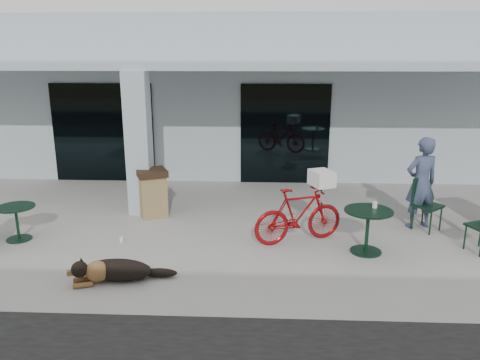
{
  "coord_description": "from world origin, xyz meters",
  "views": [
    {
      "loc": [
        1.17,
        -7.61,
        3.47
      ],
      "look_at": [
        0.74,
        1.48,
        1.0
      ],
      "focal_mm": 35.0,
      "sensor_mm": 36.0,
      "label": 1
    }
  ],
  "objects_px": {
    "cafe_table_far": "(367,231)",
    "dog": "(118,269)",
    "trash_receptacle": "(152,193)",
    "person": "(421,183)",
    "bicycle": "(299,215)",
    "cafe_table_near": "(17,223)",
    "cafe_chair_far_a": "(428,205)"
  },
  "relations": [
    {
      "from": "cafe_table_far",
      "to": "trash_receptacle",
      "type": "bearing_deg",
      "value": 157.47
    },
    {
      "from": "cafe_table_far",
      "to": "dog",
      "type": "bearing_deg",
      "value": -162.64
    },
    {
      "from": "cafe_chair_far_a",
      "to": "person",
      "type": "height_order",
      "value": "person"
    },
    {
      "from": "dog",
      "to": "cafe_table_far",
      "type": "relative_size",
      "value": 1.44
    },
    {
      "from": "dog",
      "to": "person",
      "type": "relative_size",
      "value": 0.65
    },
    {
      "from": "dog",
      "to": "trash_receptacle",
      "type": "xyz_separation_m",
      "value": [
        -0.14,
        3.07,
        0.32
      ]
    },
    {
      "from": "dog",
      "to": "trash_receptacle",
      "type": "distance_m",
      "value": 3.09
    },
    {
      "from": "cafe_table_far",
      "to": "person",
      "type": "distance_m",
      "value": 1.96
    },
    {
      "from": "cafe_table_far",
      "to": "cafe_table_near",
      "type": "bearing_deg",
      "value": 177.52
    },
    {
      "from": "dog",
      "to": "person",
      "type": "bearing_deg",
      "value": 5.9
    },
    {
      "from": "cafe_table_near",
      "to": "cafe_table_far",
      "type": "relative_size",
      "value": 0.84
    },
    {
      "from": "cafe_table_near",
      "to": "cafe_table_far",
      "type": "distance_m",
      "value": 6.56
    },
    {
      "from": "dog",
      "to": "trash_receptacle",
      "type": "relative_size",
      "value": 1.17
    },
    {
      "from": "bicycle",
      "to": "cafe_table_far",
      "type": "distance_m",
      "value": 1.27
    },
    {
      "from": "cafe_chair_far_a",
      "to": "trash_receptacle",
      "type": "distance_m",
      "value": 5.76
    },
    {
      "from": "cafe_table_near",
      "to": "trash_receptacle",
      "type": "bearing_deg",
      "value": 33.17
    },
    {
      "from": "dog",
      "to": "cafe_table_near",
      "type": "relative_size",
      "value": 1.71
    },
    {
      "from": "person",
      "to": "trash_receptacle",
      "type": "height_order",
      "value": "person"
    },
    {
      "from": "bicycle",
      "to": "person",
      "type": "xyz_separation_m",
      "value": [
        2.52,
        0.91,
        0.41
      ]
    },
    {
      "from": "dog",
      "to": "person",
      "type": "height_order",
      "value": "person"
    },
    {
      "from": "dog",
      "to": "cafe_table_near",
      "type": "height_order",
      "value": "cafe_table_near"
    },
    {
      "from": "person",
      "to": "cafe_table_far",
      "type": "bearing_deg",
      "value": 28.82
    },
    {
      "from": "person",
      "to": "trash_receptacle",
      "type": "bearing_deg",
      "value": -20.88
    },
    {
      "from": "bicycle",
      "to": "cafe_table_far",
      "type": "bearing_deg",
      "value": -131.66
    },
    {
      "from": "bicycle",
      "to": "person",
      "type": "relative_size",
      "value": 0.95
    },
    {
      "from": "bicycle",
      "to": "person",
      "type": "distance_m",
      "value": 2.71
    },
    {
      "from": "person",
      "to": "dog",
      "type": "bearing_deg",
      "value": 9.27
    },
    {
      "from": "person",
      "to": "trash_receptacle",
      "type": "xyz_separation_m",
      "value": [
        -5.6,
        0.43,
        -0.42
      ]
    },
    {
      "from": "person",
      "to": "trash_receptacle",
      "type": "distance_m",
      "value": 5.63
    },
    {
      "from": "cafe_chair_far_a",
      "to": "dog",
      "type": "bearing_deg",
      "value": 161.92
    },
    {
      "from": "cafe_table_far",
      "to": "person",
      "type": "height_order",
      "value": "person"
    },
    {
      "from": "cafe_chair_far_a",
      "to": "trash_receptacle",
      "type": "relative_size",
      "value": 1.01
    }
  ]
}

